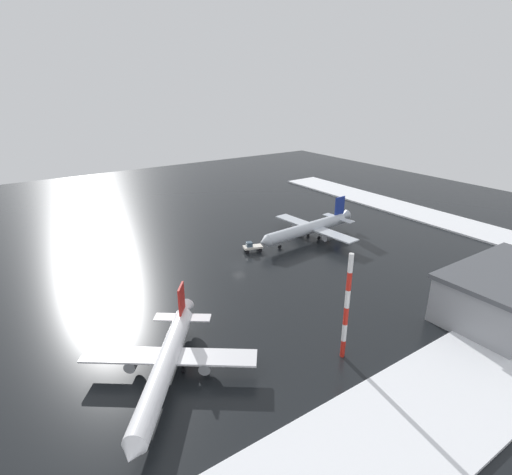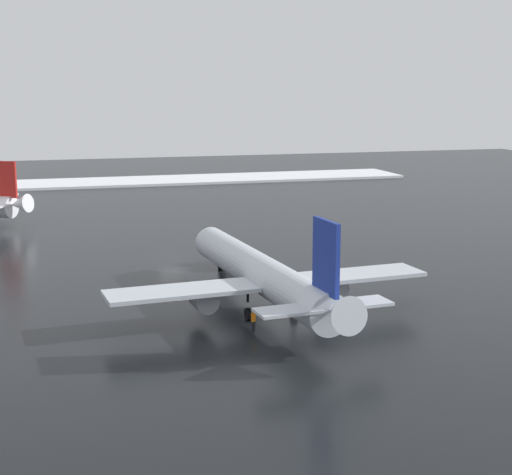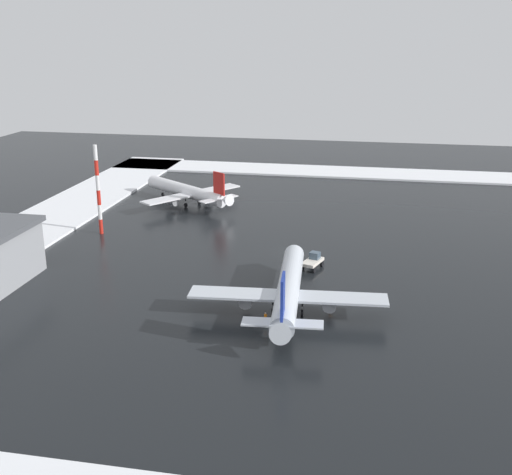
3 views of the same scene
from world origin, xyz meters
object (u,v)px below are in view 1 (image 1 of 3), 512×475
ground_crew_mid_apron (329,234)px  airplane_foreground_jet (309,228)px  cargo_hangar (507,294)px  pushback_tug (252,247)px  airplane_parked_starboard (166,363)px  antenna_mast (347,307)px  ground_crew_by_nose_gear (289,232)px

ground_crew_mid_apron → airplane_foreground_jet: bearing=-142.9°
cargo_hangar → pushback_tug: bearing=112.3°
airplane_parked_starboard → antenna_mast: bearing=104.1°
airplane_parked_starboard → antenna_mast: antenna_mast is taller
ground_crew_by_nose_gear → antenna_mast: antenna_mast is taller
ground_crew_by_nose_gear → antenna_mast: bearing=-135.2°
airplane_foreground_jet → ground_crew_by_nose_gear: 6.38m
airplane_parked_starboard → pushback_tug: bearing=168.4°
airplane_parked_starboard → ground_crew_by_nose_gear: 60.63m
antenna_mast → airplane_parked_starboard: bearing=157.8°
airplane_parked_starboard → pushback_tug: (34.70, 31.38, -1.64)m
airplane_foreground_jet → pushback_tug: size_ratio=6.34×
ground_crew_by_nose_gear → ground_crew_mid_apron: (7.50, -7.76, 0.00)m
ground_crew_by_nose_gear → ground_crew_mid_apron: size_ratio=1.00×
airplane_foreground_jet → antenna_mast: (-27.74, -39.51, 5.26)m
airplane_foreground_jet → ground_crew_mid_apron: bearing=152.0°
antenna_mast → cargo_hangar: size_ratio=0.67×
cargo_hangar → airplane_parked_starboard: bearing=162.1°
airplane_foreground_jet → ground_crew_mid_apron: (5.16, -2.23, -2.17)m
cargo_hangar → airplane_foreground_jet: bearing=94.0°
pushback_tug → ground_crew_by_nose_gear: pushback_tug is taller
airplane_parked_starboard → ground_crew_mid_apron: 63.10m
airplane_foreground_jet → cargo_hangar: 47.57m
airplane_parked_starboard → pushback_tug: 46.81m
pushback_tug → cargo_hangar: bearing=129.9°
pushback_tug → cargo_hangar: cargo_hangar is taller
ground_crew_by_nose_gear → ground_crew_mid_apron: 10.79m
airplane_foreground_jet → pushback_tug: (-16.87, 1.58, -1.86)m
antenna_mast → cargo_hangar: (31.17, -7.91, -3.95)m
airplane_foreground_jet → ground_crew_by_nose_gear: bearing=-71.7°
pushback_tug → ground_crew_by_nose_gear: bearing=-147.4°
airplane_parked_starboard → antenna_mast: size_ratio=1.52×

